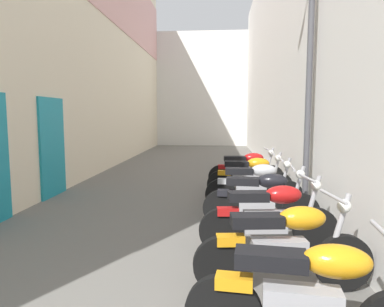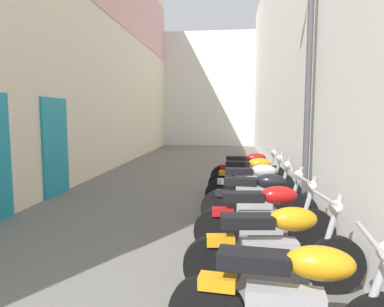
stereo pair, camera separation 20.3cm
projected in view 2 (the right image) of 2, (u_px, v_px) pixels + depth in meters
The scene contains 12 objects.
ground_plane at pixel (177, 190), 8.43m from camera, with size 37.13×37.13×0.00m, color #66635E.
building_left at pixel (90, 22), 10.18m from camera, with size 0.45×21.13×8.98m.
building_right at pixel (289, 46), 9.69m from camera, with size 0.45×21.13×7.49m.
building_far_end at pixel (210, 90), 21.47m from camera, with size 8.35×2.00×6.70m, color silver.
motorcycle_second at pixel (293, 298), 2.51m from camera, with size 1.85×0.58×1.04m.
motorcycle_third at pixel (275, 246), 3.51m from camera, with size 1.85×0.58×1.04m.
motorcycle_fourth at pixel (265, 216), 4.54m from camera, with size 1.85×0.58×1.04m.
motorcycle_fifth at pixel (259, 198), 5.51m from camera, with size 1.85×0.58×1.04m.
motorcycle_sixth at pixel (254, 185), 6.53m from camera, with size 1.85×0.58×1.04m.
motorcycle_seventh at pixel (251, 176), 7.51m from camera, with size 1.85×0.58×1.04m.
motorcycle_eighth at pixel (249, 169), 8.45m from camera, with size 1.85×0.58×1.04m.
street_lamp at pixel (304, 49), 5.59m from camera, with size 0.79×0.18×4.95m.
Camera 2 is at (1.26, 0.37, 1.81)m, focal length 32.53 mm.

